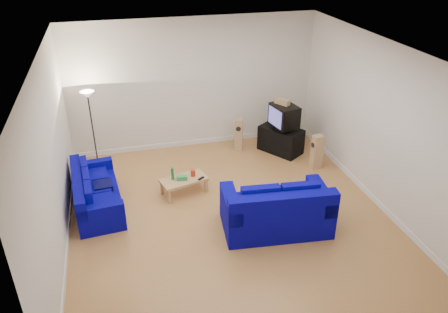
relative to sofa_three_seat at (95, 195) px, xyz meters
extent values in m
cube|color=#935C2D|center=(2.50, -0.97, -0.28)|extent=(6.00, 6.50, 0.01)
cube|color=white|center=(2.50, -0.97, 2.92)|extent=(6.00, 6.50, 0.01)
cube|color=white|center=(2.50, 2.28, 1.32)|extent=(6.00, 0.01, 3.20)
cube|color=white|center=(2.50, -4.22, 1.32)|extent=(6.00, 0.01, 3.20)
cube|color=white|center=(-0.50, -0.97, 1.32)|extent=(0.01, 6.50, 3.20)
cube|color=white|center=(5.50, -0.97, 1.32)|extent=(0.01, 6.50, 3.20)
cube|color=white|center=(2.50, 2.27, -0.22)|extent=(6.00, 0.02, 0.12)
cube|color=white|center=(-0.49, -0.97, -0.22)|extent=(0.02, 6.50, 0.12)
cube|color=white|center=(5.49, -0.97, -0.22)|extent=(0.02, 6.50, 0.12)
cube|color=#08047D|center=(0.05, 0.00, -0.09)|extent=(1.01, 2.02, 0.37)
cube|color=#08047D|center=(-0.27, -0.02, 0.28)|extent=(0.36, 1.96, 0.38)
cube|color=#08047D|center=(-0.02, 0.88, 0.20)|extent=(0.86, 0.27, 0.21)
cube|color=#08047D|center=(0.13, -0.87, 0.20)|extent=(0.86, 0.27, 0.21)
cube|color=#060639|center=(0.19, 0.02, 0.18)|extent=(0.38, 0.38, 0.11)
cube|color=#08047D|center=(3.24, -1.52, -0.04)|extent=(2.04, 1.28, 0.48)
cube|color=#08047D|center=(3.19, -1.93, 0.44)|extent=(1.95, 0.45, 0.49)
cube|color=#08047D|center=(2.40, -1.43, 0.33)|extent=(0.36, 1.10, 0.27)
cube|color=#08047D|center=(4.07, -1.61, 0.33)|extent=(0.36, 1.10, 0.27)
cube|color=#060639|center=(3.26, -1.35, 0.31)|extent=(0.50, 0.50, 0.14)
cube|color=tan|center=(1.80, 0.06, 0.04)|extent=(1.03, 0.70, 0.05)
cube|color=tan|center=(1.44, -0.23, -0.13)|extent=(0.07, 0.07, 0.29)
cube|color=tan|center=(1.35, 0.13, -0.13)|extent=(0.07, 0.07, 0.29)
cube|color=tan|center=(2.26, -0.01, -0.13)|extent=(0.07, 0.07, 0.29)
cube|color=tan|center=(2.16, 0.35, -0.13)|extent=(0.07, 0.07, 0.29)
cylinder|color=#197233|center=(1.58, 0.11, 0.20)|extent=(0.07, 0.07, 0.26)
cube|color=green|center=(1.76, 0.04, 0.11)|extent=(0.23, 0.14, 0.09)
cylinder|color=red|center=(2.02, 0.13, 0.13)|extent=(0.11, 0.11, 0.14)
cube|color=black|center=(2.15, -0.03, 0.07)|extent=(0.16, 0.13, 0.02)
cube|color=black|center=(4.46, 1.35, 0.03)|extent=(1.05, 1.17, 0.63)
cube|color=black|center=(4.44, 1.30, 0.39)|extent=(0.50, 0.49, 0.09)
cube|color=black|center=(4.48, 1.30, 0.70)|extent=(0.62, 0.76, 0.52)
cube|color=#4A469A|center=(4.23, 1.25, 0.70)|extent=(0.12, 0.54, 0.42)
cube|color=tan|center=(4.44, 1.38, 1.03)|extent=(0.32, 0.39, 0.13)
cube|color=tan|center=(3.48, 1.73, 0.13)|extent=(0.26, 0.29, 0.83)
cylinder|color=black|center=(3.44, 1.62, 0.33)|extent=(0.12, 0.06, 0.12)
cube|color=tan|center=(4.95, 0.37, 0.13)|extent=(0.26, 0.21, 0.81)
cylinder|color=black|center=(4.83, 0.36, 0.32)|extent=(0.03, 0.12, 0.12)
cylinder|color=black|center=(0.05, 1.73, -0.27)|extent=(0.24, 0.24, 0.03)
cylinder|color=black|center=(0.05, 1.73, 0.60)|extent=(0.03, 0.03, 1.72)
cone|color=white|center=(0.05, 1.73, 1.49)|extent=(0.31, 0.31, 0.14)
camera|label=1|loc=(0.63, -7.67, 4.74)|focal=35.00mm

